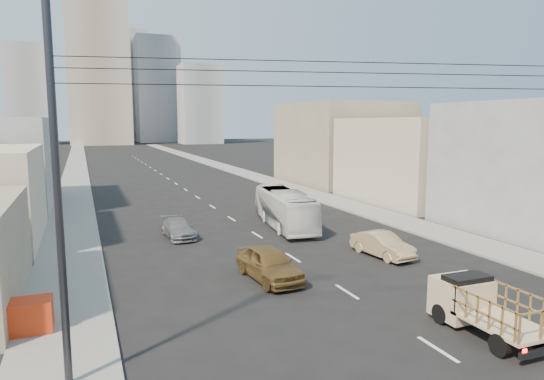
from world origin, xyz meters
TOP-DOWN VIEW (x-y plane):
  - ground at (0.00, 0.00)m, footprint 420.00×420.00m
  - sidewalk_left at (-11.75, 70.00)m, footprint 3.50×180.00m
  - sidewalk_right at (11.75, 70.00)m, footprint 3.50×180.00m
  - lane_dashes at (0.00, 53.00)m, footprint 0.15×104.00m
  - flatbed_pickup at (2.39, 2.46)m, footprint 1.95×4.41m
  - city_bus at (2.75, 21.70)m, footprint 3.56×10.01m
  - sedan_brown at (-2.64, 10.91)m, footprint 2.27×4.87m
  - sedan_tan at (4.83, 12.36)m, footprint 1.97×4.33m
  - sedan_grey at (-5.10, 21.25)m, footprint 1.90×4.28m
  - streetlamp_left at (-11.39, 4.00)m, footprint 2.36×0.25m
  - overhead_wires at (0.00, 1.50)m, footprint 23.01×5.02m
  - crate_stack at (-13.00, 8.37)m, footprint 1.80×1.20m
  - bldg_right_near at (19.00, 14.00)m, footprint 10.00×12.00m
  - bldg_right_mid at (19.50, 28.00)m, footprint 11.00×14.00m
  - bldg_right_far at (20.00, 44.00)m, footprint 12.00×16.00m
  - high_rise_tower at (-4.00, 170.00)m, footprint 20.00×20.00m
  - midrise_ne at (18.00, 185.00)m, footprint 16.00×16.00m
  - midrise_nw at (-26.00, 180.00)m, footprint 15.00×15.00m
  - midrise_back at (6.00, 200.00)m, footprint 18.00×18.00m
  - midrise_east at (30.00, 165.00)m, footprint 14.00×14.00m

SIDE VIEW (x-z plane):
  - ground at x=0.00m, z-range 0.00..0.00m
  - lane_dashes at x=0.00m, z-range 0.00..0.01m
  - sidewalk_left at x=-11.75m, z-range 0.00..0.12m
  - sidewalk_right at x=11.75m, z-range 0.00..0.12m
  - sedan_grey at x=-5.10m, z-range 0.00..1.22m
  - sedan_tan at x=4.83m, z-range 0.00..1.38m
  - crate_stack at x=-13.00m, z-range 0.12..1.26m
  - sedan_brown at x=-2.64m, z-range 0.00..1.61m
  - flatbed_pickup at x=2.39m, z-range 0.14..2.04m
  - city_bus at x=2.75m, z-range 0.00..2.73m
  - bldg_right_mid at x=19.50m, z-range 0.00..8.00m
  - bldg_right_near at x=19.00m, z-range 0.00..9.00m
  - bldg_right_far at x=20.00m, z-range 0.00..10.00m
  - streetlamp_left at x=-11.39m, z-range 0.44..12.44m
  - overhead_wires at x=0.00m, z-range 8.60..9.33m
  - midrise_east at x=30.00m, z-range 0.00..28.00m
  - midrise_nw at x=-26.00m, z-range 0.00..34.00m
  - midrise_ne at x=18.00m, z-range 0.00..40.00m
  - midrise_back at x=6.00m, z-range 0.00..44.00m
  - high_rise_tower at x=-4.00m, z-range 0.00..60.00m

